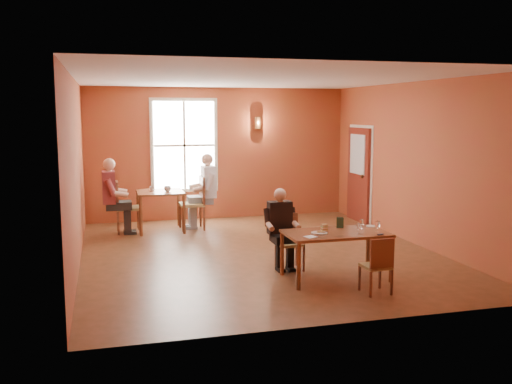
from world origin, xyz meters
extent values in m
cube|color=brown|center=(0.00, 0.00, 0.00)|extent=(6.00, 7.00, 0.01)
cube|color=brown|center=(0.00, 3.50, 1.50)|extent=(6.00, 0.04, 3.00)
cube|color=brown|center=(0.00, -3.50, 1.50)|extent=(6.00, 0.04, 3.00)
cube|color=brown|center=(-3.00, 0.00, 1.50)|extent=(0.04, 7.00, 3.00)
cube|color=brown|center=(3.00, 0.00, 1.50)|extent=(0.04, 7.00, 3.00)
cube|color=white|center=(0.00, 0.00, 3.00)|extent=(6.00, 7.00, 0.04)
cube|color=white|center=(-0.80, 3.45, 1.70)|extent=(1.36, 0.10, 1.96)
cube|color=maroon|center=(2.94, 2.30, 1.05)|extent=(0.12, 1.04, 2.10)
cylinder|color=brown|center=(0.90, 3.40, 2.20)|extent=(0.16, 0.16, 0.28)
cylinder|color=white|center=(0.41, -1.81, 0.72)|extent=(0.26, 0.26, 0.03)
cube|color=tan|center=(0.52, -1.72, 0.75)|extent=(0.08, 0.08, 0.10)
cube|color=#213B27|center=(0.85, -1.53, 0.78)|extent=(0.11, 0.09, 0.17)
cube|color=silver|center=(0.64, -2.07, 0.70)|extent=(0.19, 0.05, 0.00)
cube|color=white|center=(0.21, -1.99, 0.70)|extent=(0.19, 0.19, 0.01)
cylinder|color=white|center=(1.37, -1.54, 0.71)|extent=(0.18, 0.18, 0.01)
cube|color=black|center=(1.22, -2.12, 0.71)|extent=(0.12, 0.08, 0.01)
imported|color=silver|center=(-1.32, 2.28, 0.88)|extent=(0.17, 0.17, 0.11)
imported|color=silver|center=(-1.62, 2.45, 0.88)|extent=(0.14, 0.14, 0.10)
camera|label=1|loc=(-2.57, -9.38, 2.44)|focal=40.00mm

